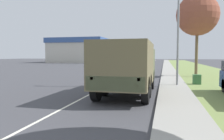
% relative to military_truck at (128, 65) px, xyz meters
% --- Properties ---
extents(ground_plane, '(180.00, 180.00, 0.00)m').
position_rel_military_truck_xyz_m(ground_plane, '(-2.00, 29.76, -1.58)').
color(ground_plane, '#424247').
extents(lane_centre_stripe, '(0.12, 120.00, 0.00)m').
position_rel_military_truck_xyz_m(lane_centre_stripe, '(-2.00, 29.76, -1.57)').
color(lane_centre_stripe, silver).
rests_on(lane_centre_stripe, ground).
extents(sidewalk_right, '(1.80, 120.00, 0.12)m').
position_rel_military_truck_xyz_m(sidewalk_right, '(2.50, 29.76, -1.52)').
color(sidewalk_right, '#9E9B93').
rests_on(sidewalk_right, ground).
extents(grass_strip_right, '(7.00, 120.00, 0.02)m').
position_rel_military_truck_xyz_m(grass_strip_right, '(6.90, 29.76, -1.57)').
color(grass_strip_right, olive).
rests_on(grass_strip_right, ground).
extents(military_truck, '(2.54, 6.50, 2.74)m').
position_rel_military_truck_xyz_m(military_truck, '(0.00, 0.00, 0.00)').
color(military_truck, '#545B3D').
rests_on(military_truck, ground).
extents(car_nearest_ahead, '(1.73, 4.55, 1.38)m').
position_rel_military_truck_xyz_m(car_nearest_ahead, '(-3.59, 10.43, -0.94)').
color(car_nearest_ahead, silver).
rests_on(car_nearest_ahead, ground).
extents(car_second_ahead, '(1.91, 4.12, 1.60)m').
position_rel_military_truck_xyz_m(car_second_ahead, '(-3.98, 20.45, -0.86)').
color(car_second_ahead, silver).
rests_on(car_second_ahead, ground).
extents(lamp_post, '(1.69, 0.24, 7.93)m').
position_rel_military_truck_xyz_m(lamp_post, '(2.56, 3.86, 3.20)').
color(lamp_post, gray).
rests_on(lamp_post, sidewalk_right).
extents(tree_mid_right, '(4.06, 4.06, 8.09)m').
position_rel_military_truck_xyz_m(tree_mid_right, '(4.96, 11.56, 4.48)').
color(tree_mid_right, brown).
rests_on(tree_mid_right, grass_strip_right).
extents(utility_box, '(0.55, 0.45, 0.70)m').
position_rel_military_truck_xyz_m(utility_box, '(4.20, 5.28, -1.21)').
color(utility_box, '#3D7042').
rests_on(utility_box, grass_strip_right).
extents(building_distant, '(16.67, 13.37, 7.12)m').
position_rel_military_truck_xyz_m(building_distant, '(-22.96, 50.59, 2.03)').
color(building_distant, beige).
rests_on(building_distant, ground).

